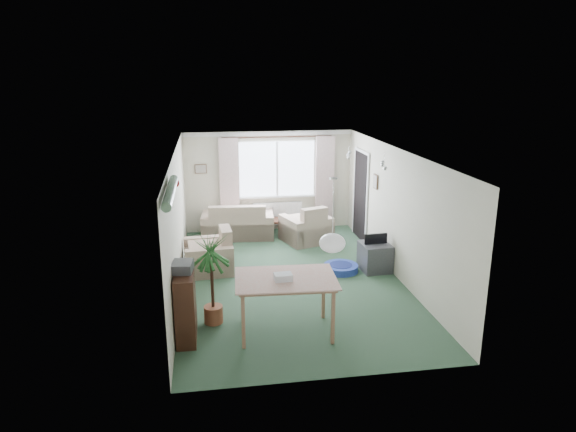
{
  "coord_description": "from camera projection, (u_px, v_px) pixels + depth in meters",
  "views": [
    {
      "loc": [
        -1.45,
        -8.77,
        3.74
      ],
      "look_at": [
        0.0,
        0.3,
        1.15
      ],
      "focal_mm": 32.0,
      "sensor_mm": 36.0,
      "label": 1
    }
  ],
  "objects": [
    {
      "name": "tv_cube",
      "position": [
        375.0,
        257.0,
        9.96
      ],
      "size": [
        0.57,
        0.62,
        0.54
      ],
      "primitive_type": "cube",
      "rotation": [
        0.0,
        0.0,
        0.06
      ],
      "color": "#343338",
      "rests_on": "ground"
    },
    {
      "name": "wall_picture_right",
      "position": [
        376.0,
        182.0,
        10.59
      ],
      "size": [
        0.03,
        0.24,
        0.3
      ],
      "primitive_type": "cube",
      "color": "brown"
    },
    {
      "name": "tinsel_garland",
      "position": [
        170.0,
        192.0,
        6.47
      ],
      "size": [
        1.6,
        1.6,
        0.12
      ],
      "primitive_type": "cylinder",
      "color": "#196626"
    },
    {
      "name": "ground",
      "position": [
        291.0,
        280.0,
        9.57
      ],
      "size": [
        6.5,
        6.5,
        0.0
      ],
      "primitive_type": "plane",
      "color": "#2C4A34"
    },
    {
      "name": "photo_frame",
      "position": [
        263.0,
        217.0,
        12.0
      ],
      "size": [
        0.12,
        0.06,
        0.16
      ],
      "primitive_type": "cube",
      "rotation": [
        0.0,
        0.0,
        0.39
      ],
      "color": "brown",
      "rests_on": "coffee_table"
    },
    {
      "name": "coffee_table",
      "position": [
        267.0,
        227.0,
        12.11
      ],
      "size": [
        0.9,
        0.56,
        0.39
      ],
      "primitive_type": "cube",
      "rotation": [
        0.0,
        0.0,
        -0.1
      ],
      "color": "black",
      "rests_on": "ground"
    },
    {
      "name": "curtain_left",
      "position": [
        229.0,
        181.0,
        12.06
      ],
      "size": [
        0.45,
        0.08,
        2.0
      ],
      "primitive_type": "cube",
      "color": "beige"
    },
    {
      "name": "dining_table",
      "position": [
        286.0,
        306.0,
        7.53
      ],
      "size": [
        1.41,
        0.98,
        0.85
      ],
      "primitive_type": "cube",
      "rotation": [
        0.0,
        0.0,
        -0.06
      ],
      "color": "#A27058",
      "rests_on": "ground"
    },
    {
      "name": "houseplant",
      "position": [
        212.0,
        279.0,
        7.75
      ],
      "size": [
        0.68,
        0.68,
        1.45
      ],
      "primitive_type": "cylinder",
      "rotation": [
        0.0,
        0.0,
        0.1
      ],
      "color": "#216121",
      "rests_on": "ground"
    },
    {
      "name": "hifi_box",
      "position": [
        182.0,
        267.0,
        7.23
      ],
      "size": [
        0.32,
        0.38,
        0.14
      ],
      "primitive_type": "cube",
      "rotation": [
        0.0,
        0.0,
        -0.13
      ],
      "color": "#3F4045",
      "rests_on": "bookshelf"
    },
    {
      "name": "curtain_right",
      "position": [
        325.0,
        178.0,
        12.4
      ],
      "size": [
        0.45,
        0.08,
        2.0
      ],
      "primitive_type": "cube",
      "color": "beige"
    },
    {
      "name": "doorway",
      "position": [
        361.0,
        196.0,
        11.69
      ],
      "size": [
        0.03,
        0.95,
        2.0
      ],
      "primitive_type": "cube",
      "color": "black"
    },
    {
      "name": "bookshelf",
      "position": [
        186.0,
        305.0,
        7.37
      ],
      "size": [
        0.28,
        0.83,
        1.02
      ],
      "primitive_type": "cube",
      "rotation": [
        0.0,
        0.0,
        -0.0
      ],
      "color": "black",
      "rests_on": "ground"
    },
    {
      "name": "gift_box",
      "position": [
        283.0,
        278.0,
        7.31
      ],
      "size": [
        0.26,
        0.19,
        0.12
      ],
      "primitive_type": "cube",
      "rotation": [
        0.0,
        0.0,
        0.06
      ],
      "color": "white",
      "rests_on": "dining_table"
    },
    {
      "name": "radiator",
      "position": [
        277.0,
        213.0,
        12.52
      ],
      "size": [
        1.2,
        0.1,
        0.55
      ],
      "primitive_type": "cube",
      "color": "white"
    },
    {
      "name": "armchair_corner",
      "position": [
        306.0,
        223.0,
        11.63
      ],
      "size": [
        1.21,
        1.17,
        0.86
      ],
      "primitive_type": "cube",
      "rotation": [
        0.0,
        0.0,
        3.46
      ],
      "color": "tan",
      "rests_on": "ground"
    },
    {
      "name": "pendant_lamp",
      "position": [
        332.0,
        243.0,
        7.01
      ],
      "size": [
        0.36,
        0.36,
        0.36
      ],
      "primitive_type": "sphere",
      "color": "white"
    },
    {
      "name": "wall_picture_back",
      "position": [
        201.0,
        169.0,
        11.98
      ],
      "size": [
        0.28,
        0.03,
        0.22
      ],
      "primitive_type": "cube",
      "color": "brown"
    },
    {
      "name": "sofa",
      "position": [
        238.0,
        220.0,
        11.95
      ],
      "size": [
        1.71,
        1.0,
        0.82
      ],
      "primitive_type": "cube",
      "rotation": [
        0.0,
        0.0,
        3.06
      ],
      "color": "beige",
      "rests_on": "ground"
    },
    {
      "name": "bauble_cluster_a",
      "position": [
        349.0,
        152.0,
        10.02
      ],
      "size": [
        0.2,
        0.2,
        0.2
      ],
      "primitive_type": "sphere",
      "color": "silver"
    },
    {
      "name": "bauble_cluster_b",
      "position": [
        384.0,
        162.0,
        8.92
      ],
      "size": [
        0.2,
        0.2,
        0.2
      ],
      "primitive_type": "sphere",
      "color": "silver"
    },
    {
      "name": "armchair_left",
      "position": [
        208.0,
        250.0,
        9.9
      ],
      "size": [
        0.96,
        1.0,
        0.84
      ],
      "primitive_type": "cube",
      "rotation": [
        0.0,
        0.0,
        -1.5
      ],
      "color": "#BCAB8E",
      "rests_on": "ground"
    },
    {
      "name": "window",
      "position": [
        277.0,
        169.0,
        12.26
      ],
      "size": [
        1.8,
        0.03,
        1.3
      ],
      "primitive_type": "cube",
      "color": "white"
    },
    {
      "name": "curtain_rod",
      "position": [
        277.0,
        137.0,
        11.98
      ],
      "size": [
        2.6,
        0.03,
        0.03
      ],
      "primitive_type": "cube",
      "color": "black"
    },
    {
      "name": "pet_bed",
      "position": [
        341.0,
        268.0,
        9.95
      ],
      "size": [
        0.88,
        0.88,
        0.13
      ],
      "primitive_type": "cylinder",
      "rotation": [
        0.0,
        0.0,
        0.41
      ],
      "color": "navy",
      "rests_on": "ground"
    }
  ]
}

